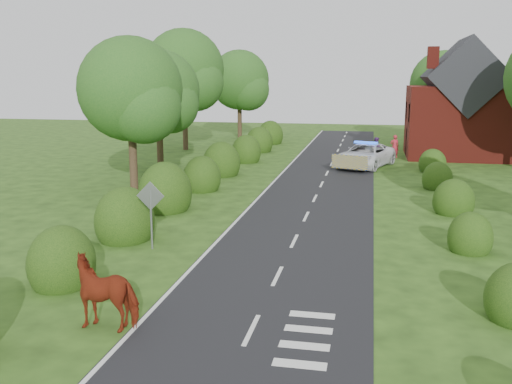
% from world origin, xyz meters
% --- Properties ---
extents(ground, '(120.00, 120.00, 0.00)m').
position_xyz_m(ground, '(0.00, 0.00, 0.00)').
color(ground, '#253E15').
extents(road, '(6.00, 70.00, 0.02)m').
position_xyz_m(road, '(0.00, 15.00, 0.01)').
color(road, black).
rests_on(road, ground).
extents(road_markings, '(4.96, 70.00, 0.01)m').
position_xyz_m(road_markings, '(-1.60, 12.93, 0.03)').
color(road_markings, white).
rests_on(road_markings, road).
extents(hedgerow_left, '(2.75, 50.41, 3.00)m').
position_xyz_m(hedgerow_left, '(-6.51, 11.69, 0.75)').
color(hedgerow_left, '#13350F').
rests_on(hedgerow_left, ground).
extents(hedgerow_right, '(2.10, 45.78, 2.10)m').
position_xyz_m(hedgerow_right, '(6.60, 11.21, 0.55)').
color(hedgerow_right, '#13350F').
rests_on(hedgerow_right, ground).
extents(tree_left_a, '(5.74, 5.60, 8.38)m').
position_xyz_m(tree_left_a, '(-9.75, 11.86, 5.34)').
color(tree_left_a, '#332316').
rests_on(tree_left_a, ground).
extents(tree_left_b, '(5.74, 5.60, 8.07)m').
position_xyz_m(tree_left_b, '(-11.25, 19.86, 5.04)').
color(tree_left_b, '#332316').
rests_on(tree_left_b, ground).
extents(tree_left_c, '(6.97, 6.80, 10.22)m').
position_xyz_m(tree_left_c, '(-12.70, 29.83, 6.53)').
color(tree_left_c, '#332316').
rests_on(tree_left_c, ground).
extents(tree_left_d, '(6.15, 6.00, 8.89)m').
position_xyz_m(tree_left_d, '(-10.23, 39.85, 5.64)').
color(tree_left_d, '#332316').
rests_on(tree_left_d, ground).
extents(tree_right_c, '(6.15, 6.00, 8.58)m').
position_xyz_m(tree_right_c, '(9.27, 37.85, 5.34)').
color(tree_right_c, '#332316').
rests_on(tree_right_c, ground).
extents(road_sign, '(1.06, 0.08, 2.53)m').
position_xyz_m(road_sign, '(-5.00, 2.00, 1.65)').
color(road_sign, gray).
rests_on(road_sign, ground).
extents(house, '(8.00, 7.40, 9.17)m').
position_xyz_m(house, '(9.49, 30.00, 3.79)').
color(house, maroon).
rests_on(house, ground).
extents(cow, '(2.20, 1.22, 1.53)m').
position_xyz_m(cow, '(-3.66, -4.33, 0.76)').
color(cow, '#632010').
rests_on(cow, ground).
extents(police_van, '(4.54, 6.52, 1.80)m').
position_xyz_m(police_van, '(2.40, 23.18, 0.83)').
color(police_van, white).
rests_on(police_van, ground).
extents(pedestrian_red, '(0.68, 0.48, 1.79)m').
position_xyz_m(pedestrian_red, '(4.56, 28.44, 0.90)').
color(pedestrian_red, '#B32634').
rests_on(pedestrian_red, ground).
extents(pedestrian_purple, '(1.10, 1.10, 1.80)m').
position_xyz_m(pedestrian_purple, '(3.14, 26.37, 0.90)').
color(pedestrian_purple, '#512765').
rests_on(pedestrian_purple, ground).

